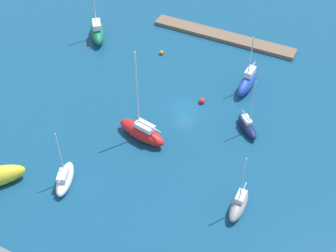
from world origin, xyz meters
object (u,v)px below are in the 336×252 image
(sailboat_blue_center_basin, at_px, (248,82))
(sailboat_red_east_end, at_px, (142,132))
(mooring_buoy_orange, at_px, (161,53))
(sailboat_green_far_north, at_px, (97,31))
(sailboat_white_near_pier, at_px, (65,179))
(sailboat_navy_off_beacon, at_px, (247,126))
(mooring_buoy_red, at_px, (202,101))
(sailboat_gray_outer_mooring, at_px, (239,205))
(pier_dock, at_px, (223,36))

(sailboat_blue_center_basin, xyz_separation_m, sailboat_red_east_end, (8.83, 15.70, -0.12))
(mooring_buoy_orange, bearing_deg, sailboat_red_east_end, 109.38)
(sailboat_red_east_end, relative_size, sailboat_green_far_north, 1.08)
(sailboat_white_near_pier, distance_m, sailboat_green_far_north, 31.23)
(sailboat_blue_center_basin, height_order, sailboat_green_far_north, sailboat_green_far_north)
(sailboat_white_near_pier, relative_size, sailboat_green_far_north, 0.65)
(sailboat_navy_off_beacon, xyz_separation_m, mooring_buoy_red, (7.54, -2.48, -0.38))
(sailboat_gray_outer_mooring, bearing_deg, sailboat_red_east_end, -110.14)
(sailboat_green_far_north, bearing_deg, sailboat_navy_off_beacon, -144.73)
(sailboat_gray_outer_mooring, bearing_deg, sailboat_green_far_north, -125.60)
(mooring_buoy_red, bearing_deg, sailboat_navy_off_beacon, 161.77)
(sailboat_blue_center_basin, bearing_deg, sailboat_white_near_pier, -24.03)
(sailboat_red_east_end, distance_m, mooring_buoy_orange, 19.15)
(sailboat_blue_center_basin, height_order, mooring_buoy_orange, sailboat_blue_center_basin)
(sailboat_gray_outer_mooring, distance_m, sailboat_green_far_north, 40.14)
(pier_dock, bearing_deg, sailboat_green_far_north, 26.40)
(sailboat_gray_outer_mooring, height_order, mooring_buoy_red, sailboat_gray_outer_mooring)
(sailboat_navy_off_beacon, distance_m, sailboat_red_east_end, 13.88)
(sailboat_gray_outer_mooring, distance_m, mooring_buoy_orange, 31.67)
(sailboat_navy_off_beacon, distance_m, mooring_buoy_orange, 20.97)
(pier_dock, bearing_deg, sailboat_gray_outer_mooring, 114.08)
(sailboat_navy_off_beacon, height_order, sailboat_green_far_north, sailboat_green_far_north)
(sailboat_gray_outer_mooring, distance_m, mooring_buoy_red, 18.67)
(sailboat_red_east_end, bearing_deg, sailboat_blue_center_basin, -108.65)
(sailboat_gray_outer_mooring, xyz_separation_m, sailboat_green_far_north, (33.07, -22.74, 0.42))
(sailboat_white_near_pier, distance_m, mooring_buoy_red, 22.32)
(sailboat_green_far_north, distance_m, mooring_buoy_red, 23.43)
(pier_dock, height_order, sailboat_navy_off_beacon, sailboat_navy_off_beacon)
(sailboat_gray_outer_mooring, height_order, mooring_buoy_orange, sailboat_gray_outer_mooring)
(pier_dock, xyz_separation_m, mooring_buoy_red, (-3.39, 16.92, 0.09))
(sailboat_gray_outer_mooring, relative_size, mooring_buoy_orange, 13.22)
(pier_dock, height_order, sailboat_red_east_end, sailboat_red_east_end)
(sailboat_navy_off_beacon, bearing_deg, sailboat_gray_outer_mooring, -29.17)
(sailboat_white_near_pier, bearing_deg, sailboat_red_east_end, -44.13)
(sailboat_gray_outer_mooring, height_order, sailboat_white_near_pier, sailboat_gray_outer_mooring)
(sailboat_gray_outer_mooring, bearing_deg, sailboat_white_near_pier, -75.60)
(sailboat_blue_center_basin, distance_m, mooring_buoy_orange, 15.40)
(sailboat_blue_center_basin, height_order, sailboat_white_near_pier, sailboat_blue_center_basin)
(sailboat_blue_center_basin, xyz_separation_m, sailboat_green_far_north, (26.79, -1.82, 0.07))
(sailboat_white_near_pier, height_order, sailboat_green_far_north, sailboat_green_far_north)
(sailboat_navy_off_beacon, relative_size, mooring_buoy_red, 10.35)
(sailboat_navy_off_beacon, relative_size, sailboat_green_far_north, 0.69)
(mooring_buoy_orange, bearing_deg, sailboat_green_far_north, 2.63)
(sailboat_gray_outer_mooring, relative_size, sailboat_blue_center_basin, 0.97)
(sailboat_white_near_pier, relative_size, sailboat_navy_off_beacon, 0.95)
(pier_dock, relative_size, sailboat_green_far_north, 1.98)
(pier_dock, xyz_separation_m, mooring_buoy_orange, (7.15, 8.77, 0.02))
(mooring_buoy_red, bearing_deg, sailboat_gray_outer_mooring, 125.85)
(pier_dock, xyz_separation_m, sailboat_gray_outer_mooring, (-14.32, 32.05, 0.67))
(sailboat_red_east_end, height_order, mooring_buoy_red, sailboat_red_east_end)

